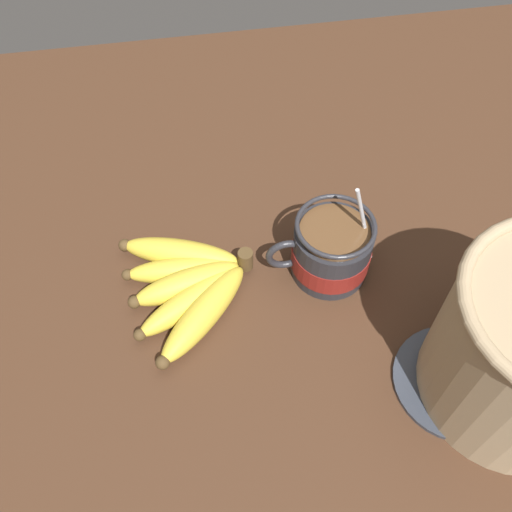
% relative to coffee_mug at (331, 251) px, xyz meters
% --- Properties ---
extents(table, '(1.17, 1.17, 0.03)m').
position_rel_coffee_mug_xyz_m(table, '(0.02, 0.02, -0.06)').
color(table, '#422819').
rests_on(table, ground).
extents(coffee_mug, '(0.15, 0.10, 0.16)m').
position_rel_coffee_mug_xyz_m(coffee_mug, '(0.00, 0.00, 0.00)').
color(coffee_mug, '#28282D').
rests_on(coffee_mug, table).
extents(banana_bunch, '(0.18, 0.21, 0.04)m').
position_rel_coffee_mug_xyz_m(banana_bunch, '(0.19, 0.01, -0.02)').
color(banana_bunch, '#4C381E').
rests_on(banana_bunch, table).
extents(small_plate, '(0.14, 0.14, 0.01)m').
position_rel_coffee_mug_xyz_m(small_plate, '(-0.11, 0.18, -0.04)').
color(small_plate, '#333842').
rests_on(small_plate, table).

